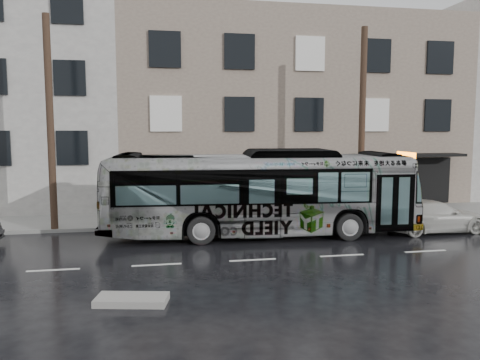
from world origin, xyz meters
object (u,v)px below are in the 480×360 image
object	(u,v)px
utility_pole_front	(362,124)
bus	(260,193)
utility_pole_rear	(50,123)
sign_post	(381,193)
white_sedan	(433,216)

from	to	relation	value
utility_pole_front	bus	distance (m)	6.53
utility_pole_rear	bus	distance (m)	9.28
sign_post	white_sedan	bearing A→B (deg)	-71.57
sign_post	utility_pole_front	bearing A→B (deg)	180.00
bus	white_sedan	bearing A→B (deg)	-91.42
utility_pole_front	utility_pole_rear	world-z (taller)	same
utility_pole_front	bus	xyz separation A→B (m)	(-5.45, -2.18, -2.86)
white_sedan	sign_post	bearing A→B (deg)	16.90
sign_post	bus	distance (m)	6.91
bus	utility_pole_front	bearing A→B (deg)	-64.52
utility_pole_front	utility_pole_rear	xyz separation A→B (m)	(-14.00, 0.00, 0.00)
utility_pole_rear	sign_post	bearing A→B (deg)	0.00
utility_pole_front	sign_post	xyz separation A→B (m)	(1.10, 0.00, -3.30)
bus	white_sedan	size ratio (longest dim) A/B	2.72
utility_pole_front	sign_post	size ratio (longest dim) A/B	3.75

